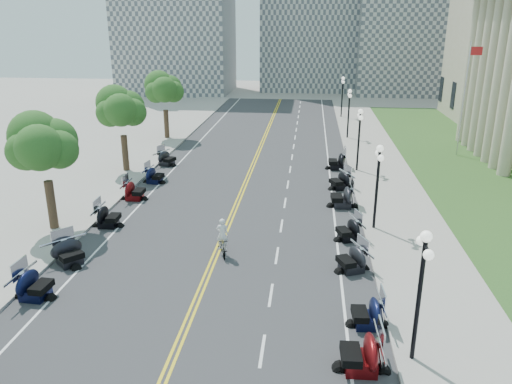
{
  "coord_description": "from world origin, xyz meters",
  "views": [
    {
      "loc": [
        4.65,
        -23.52,
        11.61
      ],
      "look_at": [
        1.64,
        4.26,
        2.0
      ],
      "focal_mm": 35.0,
      "sensor_mm": 36.0,
      "label": 1
    }
  ],
  "objects_px": {
    "motorcycle_n_3": "(361,351)",
    "bicycle": "(223,246)",
    "cyclist_rider": "(222,222)",
    "flagpole": "(464,101)"
  },
  "relations": [
    {
      "from": "motorcycle_n_3",
      "to": "bicycle",
      "type": "height_order",
      "value": "motorcycle_n_3"
    },
    {
      "from": "bicycle",
      "to": "cyclist_rider",
      "type": "height_order",
      "value": "cyclist_rider"
    },
    {
      "from": "flagpole",
      "to": "motorcycle_n_3",
      "type": "distance_m",
      "value": 32.97
    },
    {
      "from": "bicycle",
      "to": "cyclist_rider",
      "type": "distance_m",
      "value": 1.37
    },
    {
      "from": "motorcycle_n_3",
      "to": "bicycle",
      "type": "relative_size",
      "value": 1.27
    },
    {
      "from": "bicycle",
      "to": "cyclist_rider",
      "type": "bearing_deg",
      "value": 0.0
    },
    {
      "from": "cyclist_rider",
      "to": "motorcycle_n_3",
      "type": "bearing_deg",
      "value": 126.98
    },
    {
      "from": "motorcycle_n_3",
      "to": "cyclist_rider",
      "type": "height_order",
      "value": "cyclist_rider"
    },
    {
      "from": "flagpole",
      "to": "motorcycle_n_3",
      "type": "bearing_deg",
      "value": -110.2
    },
    {
      "from": "motorcycle_n_3",
      "to": "flagpole",
      "type": "bearing_deg",
      "value": 157.8
    }
  ]
}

